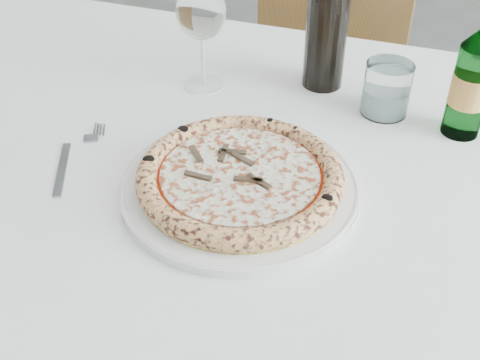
{
  "coord_description": "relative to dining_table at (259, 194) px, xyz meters",
  "views": [
    {
      "loc": [
        0.1,
        -0.7,
        1.29
      ],
      "look_at": [
        -0.1,
        -0.08,
        0.78
      ],
      "focal_mm": 45.0,
      "sensor_mm": 36.0,
      "label": 1
    }
  ],
  "objects": [
    {
      "name": "tumbler",
      "position": [
        0.16,
        0.18,
        0.12
      ],
      "size": [
        0.08,
        0.08,
        0.09
      ],
      "color": "white",
      "rests_on": "dining_table"
    },
    {
      "name": "beer_bottle",
      "position": [
        0.29,
        0.15,
        0.17
      ],
      "size": [
        0.06,
        0.06,
        0.23
      ],
      "color": "#3C8647",
      "rests_on": "dining_table"
    },
    {
      "name": "dining_table",
      "position": [
        0.0,
        0.0,
        0.0
      ],
      "size": [
        1.55,
        0.93,
        0.76
      ],
      "color": "olive",
      "rests_on": "floor"
    },
    {
      "name": "pizza",
      "position": [
        -0.0,
        -0.1,
        0.11
      ],
      "size": [
        0.29,
        0.29,
        0.03
      ],
      "color": "#EFCA57",
      "rests_on": "plate"
    },
    {
      "name": "chair_far",
      "position": [
        -0.06,
        0.79,
        -0.14
      ],
      "size": [
        0.47,
        0.47,
        0.93
      ],
      "color": "olive",
      "rests_on": "floor"
    },
    {
      "name": "wine_glass",
      "position": [
        -0.15,
        0.17,
        0.22
      ],
      "size": [
        0.09,
        0.09,
        0.19
      ],
      "color": "white",
      "rests_on": "dining_table"
    },
    {
      "name": "plate",
      "position": [
        0.0,
        -0.1,
        0.09
      ],
      "size": [
        0.34,
        0.34,
        0.02
      ],
      "color": "white",
      "rests_on": "dining_table"
    },
    {
      "name": "wine_bottle",
      "position": [
        0.04,
        0.24,
        0.21
      ],
      "size": [
        0.07,
        0.07,
        0.29
      ],
      "color": "black",
      "rests_on": "dining_table"
    },
    {
      "name": "fork",
      "position": [
        -0.26,
        -0.11,
        0.08
      ],
      "size": [
        0.06,
        0.18,
        0.0
      ],
      "color": "gray",
      "rests_on": "dining_table"
    }
  ]
}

